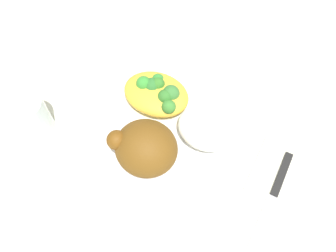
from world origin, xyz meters
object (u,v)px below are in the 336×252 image
object	(u,v)px
water_glass	(31,116)
napkin	(99,45)
rice_pile	(207,127)
fork	(252,176)
roasted_chicken	(145,148)
mac_cheese_with_broccoli	(157,93)
plate	(168,131)
knife	(274,195)

from	to	relation	value
water_glass	napkin	size ratio (longest dim) A/B	0.56
rice_pile	water_glass	world-z (taller)	water_glass
fork	rice_pile	bearing A→B (deg)	-19.57
roasted_chicken	water_glass	size ratio (longest dim) A/B	1.33
mac_cheese_with_broccoli	plate	bearing A→B (deg)	133.09
napkin	water_glass	bearing A→B (deg)	90.65
knife	napkin	world-z (taller)	knife
plate	rice_pile	xyz separation A→B (m)	(-0.06, -0.02, 0.03)
roasted_chicken	napkin	world-z (taller)	roasted_chicken
plate	napkin	bearing A→B (deg)	-29.05
rice_pile	fork	distance (m)	0.10
mac_cheese_with_broccoli	fork	world-z (taller)	mac_cheese_with_broccoli
plate	knife	size ratio (longest dim) A/B	1.29
napkin	mac_cheese_with_broccoli	bearing A→B (deg)	157.14
knife	mac_cheese_with_broccoli	bearing A→B (deg)	-17.12
rice_pile	knife	xyz separation A→B (m)	(-0.14, 0.05, -0.03)
rice_pile	mac_cheese_with_broccoli	size ratio (longest dim) A/B	0.83
plate	knife	xyz separation A→B (m)	(-0.19, 0.03, -0.00)
napkin	knife	bearing A→B (deg)	160.48
water_glass	napkin	world-z (taller)	water_glass
roasted_chicken	fork	world-z (taller)	roasted_chicken
knife	napkin	size ratio (longest dim) A/B	1.37
mac_cheese_with_broccoli	knife	distance (m)	0.25
mac_cheese_with_broccoli	water_glass	bearing A→B (deg)	39.59
roasted_chicken	knife	xyz separation A→B (m)	(-0.20, -0.04, -0.05)
rice_pile	fork	xyz separation A→B (m)	(-0.09, 0.03, -0.03)
fork	plate	bearing A→B (deg)	-4.67
roasted_chicken	knife	bearing A→B (deg)	-169.96
rice_pile	roasted_chicken	bearing A→B (deg)	51.66
knife	water_glass	size ratio (longest dim) A/B	2.44
fork	napkin	size ratio (longest dim) A/B	1.03
fork	mac_cheese_with_broccoli	bearing A→B (deg)	-16.49
plate	fork	xyz separation A→B (m)	(-0.15, 0.01, -0.00)
plate	water_glass	xyz separation A→B (m)	(0.20, 0.09, 0.03)
plate	roasted_chicken	world-z (taller)	roasted_chicken
rice_pile	water_glass	distance (m)	0.28
plate	napkin	world-z (taller)	plate
mac_cheese_with_broccoli	water_glass	size ratio (longest dim) A/B	1.47
plate	knife	world-z (taller)	plate
roasted_chicken	knife	size ratio (longest dim) A/B	0.54
fork	water_glass	xyz separation A→B (m)	(0.36, 0.08, 0.04)
roasted_chicken	rice_pile	size ratio (longest dim) A/B	1.09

